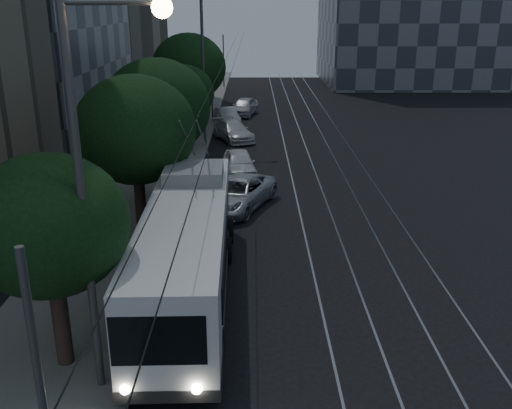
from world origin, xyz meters
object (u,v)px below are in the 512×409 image
object	(u,v)px
car_white_d	(244,107)
streetlamp_far	(209,52)
car_white_b	(233,131)
car_white_c	(227,116)
car_white_a	(239,163)
streetlamp_near	(97,168)
pickup_silver	(237,193)
trolleybus	(187,247)

from	to	relation	value
car_white_d	streetlamp_far	distance (m)	13.12
car_white_b	car_white_c	bearing A→B (deg)	73.77
car_white_a	streetlamp_near	distance (m)	20.21
car_white_b	car_white_d	size ratio (longest dim) A/B	1.05
car_white_a	streetlamp_far	distance (m)	9.11
pickup_silver	car_white_a	bearing A→B (deg)	112.96
streetlamp_far	car_white_a	bearing A→B (deg)	-73.14
car_white_c	car_white_d	size ratio (longest dim) A/B	0.90
car_white_b	car_white_d	bearing A→B (deg)	63.24
pickup_silver	car_white_d	size ratio (longest dim) A/B	1.19
car_white_a	car_white_b	bearing A→B (deg)	86.10
streetlamp_far	car_white_c	bearing A→B (deg)	84.33
car_white_a	streetlamp_near	world-z (taller)	streetlamp_near
trolleybus	streetlamp_far	size ratio (longest dim) A/B	1.17
streetlamp_near	car_white_c	bearing A→B (deg)	87.68
streetlamp_near	streetlamp_far	distance (m)	26.22
car_white_a	car_white_b	distance (m)	8.84
car_white_b	streetlamp_near	xyz separation A→B (m)	(-2.04, -28.17, 5.19)
pickup_silver	streetlamp_far	xyz separation A→B (m)	(-2.08, 12.50, 5.59)
pickup_silver	car_white_b	bearing A→B (deg)	115.54
streetlamp_near	pickup_silver	bearing A→B (deg)	78.90
car_white_d	streetlamp_near	bearing A→B (deg)	-80.21
trolleybus	car_white_d	distance (m)	32.81
streetlamp_far	car_white_d	bearing A→B (deg)	79.92
car_white_b	car_white_d	world-z (taller)	car_white_d
car_white_c	streetlamp_near	size ratio (longest dim) A/B	0.42
car_white_b	car_white_a	bearing A→B (deg)	-108.71
pickup_silver	car_white_a	world-z (taller)	pickup_silver
trolleybus	car_white_a	size ratio (longest dim) A/B	3.00
trolleybus	streetlamp_far	bearing A→B (deg)	90.65
car_white_c	car_white_a	bearing A→B (deg)	-100.85
trolleybus	pickup_silver	xyz separation A→B (m)	(1.40, 8.57, -0.95)
car_white_b	streetlamp_near	bearing A→B (deg)	-117.07
car_white_d	streetlamp_far	size ratio (longest dim) A/B	0.42
car_white_d	pickup_silver	bearing A→B (deg)	-76.15
streetlamp_near	streetlamp_far	xyz separation A→B (m)	(0.61, 26.21, 0.46)
pickup_silver	car_white_d	xyz separation A→B (m)	(0.00, 24.20, 0.03)
car_white_c	car_white_b	bearing A→B (deg)	-99.34
pickup_silver	car_white_a	distance (m)	5.64
trolleybus	pickup_silver	size ratio (longest dim) A/B	2.33
trolleybus	car_white_d	size ratio (longest dim) A/B	2.76
car_white_a	car_white_c	xyz separation A→B (m)	(-1.32, 14.51, -0.03)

